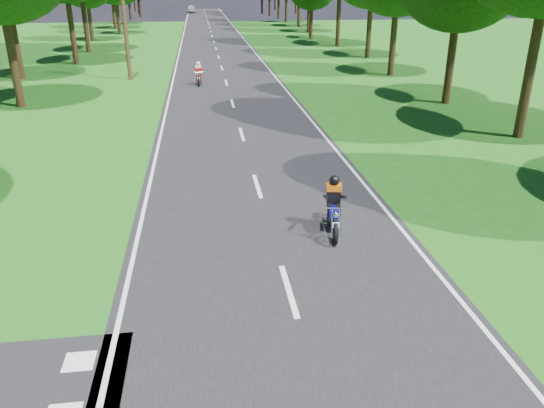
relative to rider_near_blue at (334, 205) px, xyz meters
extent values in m
plane|color=#1B5413|center=(-1.55, -4.61, -0.73)|extent=(160.00, 160.00, 0.00)
cube|color=black|center=(-1.55, 45.39, -0.72)|extent=(7.00, 140.00, 0.02)
cube|color=silver|center=(-1.55, -2.61, -0.71)|extent=(0.12, 2.00, 0.01)
cube|color=silver|center=(-1.55, 3.39, -0.71)|extent=(0.12, 2.00, 0.01)
cube|color=silver|center=(-1.55, 9.39, -0.71)|extent=(0.12, 2.00, 0.01)
cube|color=silver|center=(-1.55, 15.39, -0.71)|extent=(0.12, 2.00, 0.01)
cube|color=silver|center=(-1.55, 21.39, -0.71)|extent=(0.12, 2.00, 0.01)
cube|color=silver|center=(-1.55, 27.39, -0.71)|extent=(0.12, 2.00, 0.01)
cube|color=silver|center=(-1.55, 33.39, -0.71)|extent=(0.12, 2.00, 0.01)
cube|color=silver|center=(-1.55, 39.39, -0.71)|extent=(0.12, 2.00, 0.01)
cube|color=silver|center=(-1.55, 45.39, -0.71)|extent=(0.12, 2.00, 0.01)
cube|color=silver|center=(-1.55, 51.39, -0.71)|extent=(0.12, 2.00, 0.01)
cube|color=silver|center=(-1.55, 57.39, -0.71)|extent=(0.12, 2.00, 0.01)
cube|color=silver|center=(-1.55, 63.39, -0.71)|extent=(0.12, 2.00, 0.01)
cube|color=silver|center=(-1.55, 69.39, -0.71)|extent=(0.12, 2.00, 0.01)
cube|color=silver|center=(-1.55, 75.39, -0.71)|extent=(0.12, 2.00, 0.01)
cube|color=silver|center=(-1.55, 81.39, -0.71)|extent=(0.12, 2.00, 0.01)
cube|color=silver|center=(-1.55, 87.39, -0.71)|extent=(0.12, 2.00, 0.01)
cube|color=silver|center=(-1.55, 93.39, -0.71)|extent=(0.12, 2.00, 0.01)
cube|color=silver|center=(-1.55, 99.39, -0.71)|extent=(0.12, 2.00, 0.01)
cube|color=silver|center=(-1.55, 105.39, -0.71)|extent=(0.12, 2.00, 0.01)
cube|color=silver|center=(-1.55, 111.39, -0.71)|extent=(0.12, 2.00, 0.01)
cube|color=silver|center=(-4.85, 45.39, -0.71)|extent=(0.10, 140.00, 0.01)
cube|color=silver|center=(1.75, 45.39, -0.71)|extent=(0.10, 140.00, 0.01)
cube|color=silver|center=(-5.35, -4.31, -0.71)|extent=(0.50, 0.50, 0.01)
cylinder|color=black|center=(-12.12, 16.15, 1.23)|extent=(0.40, 0.40, 3.91)
cylinder|color=black|center=(-14.48, 24.57, 1.17)|extent=(0.40, 0.40, 3.79)
cylinder|color=black|center=(-12.37, 30.99, 1.43)|extent=(0.40, 0.40, 4.32)
cylinder|color=black|center=(-12.80, 38.49, 1.47)|extent=(0.40, 0.40, 4.40)
cylinder|color=black|center=(-14.15, 48.17, 0.87)|extent=(0.40, 0.40, 3.20)
cylinder|color=black|center=(-12.29, 55.55, 0.88)|extent=(0.40, 0.40, 3.22)
cylinder|color=black|center=(-13.84, 63.31, 1.07)|extent=(0.40, 0.40, 3.61)
cylinder|color=black|center=(-13.48, 71.13, 0.60)|extent=(0.40, 0.40, 2.67)
cylinder|color=black|center=(-13.72, 80.29, 0.81)|extent=(0.40, 0.40, 3.09)
cylinder|color=black|center=(-12.78, 86.81, 1.51)|extent=(0.40, 0.40, 4.48)
cylinder|color=black|center=(-13.83, 95.78, 1.32)|extent=(0.40, 0.40, 4.09)
cylinder|color=black|center=(9.52, 7.59, 1.55)|extent=(0.40, 0.40, 4.56)
cylinder|color=black|center=(9.38, 14.08, 1.02)|extent=(0.40, 0.40, 3.49)
cylinder|color=black|center=(9.52, 22.97, 1.12)|extent=(0.40, 0.40, 3.69)
cylinder|color=black|center=(10.62, 31.81, 1.14)|extent=(0.40, 0.40, 3.74)
cylinder|color=black|center=(10.17, 40.11, 1.59)|extent=(0.40, 0.40, 4.64)
cylinder|color=black|center=(9.00, 47.31, 0.72)|extent=(0.40, 0.40, 2.91)
cylinder|color=black|center=(10.22, 54.79, 1.21)|extent=(0.40, 0.40, 3.88)
cylinder|color=black|center=(10.55, 63.26, 1.36)|extent=(0.40, 0.40, 4.18)
cylinder|color=black|center=(10.26, 72.22, 1.59)|extent=(0.40, 0.40, 4.63)
cylinder|color=black|center=(10.14, 79.51, 0.95)|extent=(0.40, 0.40, 3.36)
cylinder|color=black|center=(9.59, 86.73, 1.31)|extent=(0.40, 0.40, 4.09)
cylinder|color=black|center=(9.14, 94.49, 1.51)|extent=(0.40, 0.40, 4.48)
cylinder|color=black|center=(-15.55, 105.39, 1.19)|extent=(0.40, 0.40, 3.84)
cylinder|color=black|center=(13.45, 107.39, 1.35)|extent=(0.40, 0.40, 4.16)
cylinder|color=black|center=(-17.55, 90.39, 1.03)|extent=(0.40, 0.40, 3.52)
cylinder|color=black|center=(15.45, 93.39, 1.51)|extent=(0.40, 0.40, 4.48)
cylinder|color=#382616|center=(-7.55, 23.39, 3.27)|extent=(0.26, 0.26, 8.00)
imported|color=#B5B8BC|center=(-4.15, 98.87, 0.02)|extent=(1.88, 4.36, 1.47)
camera|label=1|loc=(-3.11, -11.74, 5.12)|focal=35.00mm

